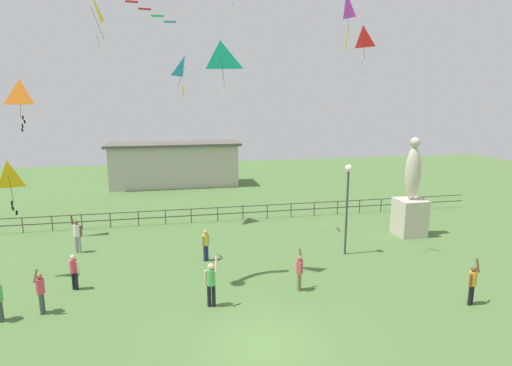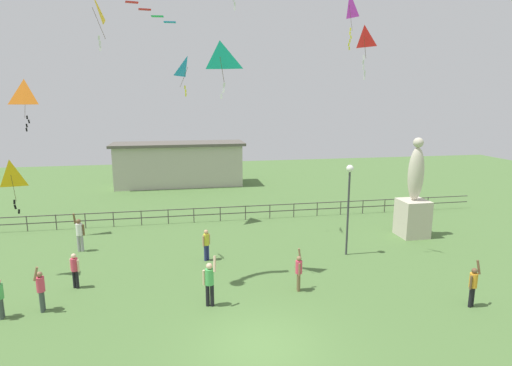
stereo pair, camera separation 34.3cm
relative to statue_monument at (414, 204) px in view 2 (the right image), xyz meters
The scene contains 20 objects.
ground_plane 14.12m from the statue_monument, 139.69° to the right, with size 80.00×80.00×0.00m, color #4C7038.
statue_monument is the anchor object (origin of this frame).
lamppost 5.48m from the statue_monument, 156.80° to the right, with size 0.36×0.36×4.61m.
person_0 20.31m from the statue_monument, 163.76° to the right, with size 0.28×0.46×1.51m.
person_1 12.01m from the statue_monument, behind, with size 0.39×0.32×1.55m.
person_2 13.55m from the statue_monument, 153.04° to the right, with size 0.52×0.39×2.03m.
person_3 19.00m from the statue_monument, 163.47° to the right, with size 0.31×0.47×1.84m.
person_4 8.38m from the statue_monument, 106.09° to the right, with size 0.49×0.30×1.82m.
person_5 10.07m from the statue_monument, 146.70° to the right, with size 0.30×0.45×1.75m.
person_6 17.83m from the statue_monument, 168.38° to the right, with size 0.41×0.28×1.52m.
person_7 18.25m from the statue_monument, behind, with size 0.53×0.35×2.04m.
kite_0 14.10m from the statue_monument, 160.38° to the right, with size 1.28×1.15×2.12m.
kite_1 12.22m from the statue_monument, 124.22° to the left, with size 0.67×0.81×3.30m.
kite_2 10.05m from the statue_monument, 151.01° to the right, with size 0.65×0.78×2.36m.
kite_3 20.22m from the statue_monument, behind, with size 0.84×0.73×2.36m.
kite_4 19.01m from the statue_monument, behind, with size 0.76×0.89×2.38m.
kite_5 22.31m from the statue_monument, 169.33° to the left, with size 1.09×0.75×2.76m.
kite_7 15.16m from the statue_monument, 160.52° to the left, with size 1.00×1.32×2.26m.
waterfront_railing 12.23m from the statue_monument, 156.00° to the left, with size 36.02×0.06×0.95m.
pavilion_building 21.41m from the statue_monument, 127.66° to the left, with size 11.76×3.81×3.93m.
Camera 2 is at (-2.30, -11.57, 7.71)m, focal length 28.83 mm.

